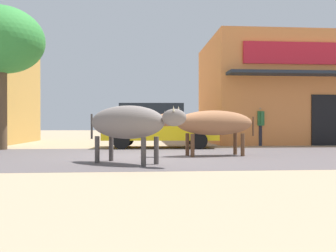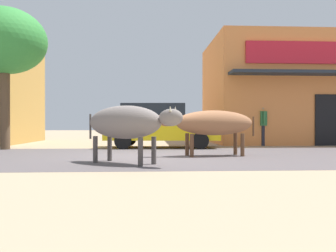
{
  "view_description": "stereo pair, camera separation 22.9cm",
  "coord_description": "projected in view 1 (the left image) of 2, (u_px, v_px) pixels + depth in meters",
  "views": [
    {
      "loc": [
        -0.13,
        -9.89,
        0.9
      ],
      "look_at": [
        0.68,
        0.58,
        0.83
      ],
      "focal_mm": 38.33,
      "sensor_mm": 36.0,
      "label": 1
    },
    {
      "loc": [
        0.1,
        -9.9,
        0.9
      ],
      "look_at": [
        0.68,
        0.58,
        0.83
      ],
      "focal_mm": 38.33,
      "sensor_mm": 36.0,
      "label": 2
    }
  ],
  "objects": [
    {
      "name": "cow_far_dark",
      "position": [
        213.0,
        123.0,
        9.99
      ],
      "size": [
        2.81,
        1.04,
        1.27
      ],
      "color": "#9A6340",
      "rests_on": "ground"
    },
    {
      "name": "ground",
      "position": [
        145.0,
        156.0,
        9.88
      ],
      "size": [
        80.0,
        80.0,
        0.0
      ],
      "primitive_type": "plane",
      "color": "tan"
    },
    {
      "name": "pedestrian_by_shop",
      "position": [
        260.0,
        122.0,
        14.71
      ],
      "size": [
        0.27,
        0.61,
        1.63
      ],
      "color": "#262633",
      "rests_on": "ground"
    },
    {
      "name": "parked_hatchback_car",
      "position": [
        158.0,
        125.0,
        13.51
      ],
      "size": [
        4.3,
        2.18,
        1.64
      ],
      "color": "gold",
      "rests_on": "ground"
    },
    {
      "name": "cow_near_brown",
      "position": [
        128.0,
        123.0,
        8.04
      ],
      "size": [
        2.34,
        1.89,
        1.31
      ],
      "color": "slate",
      "rests_on": "ground"
    },
    {
      "name": "storefront_right_club",
      "position": [
        297.0,
        93.0,
        17.62
      ],
      "size": [
        8.83,
        6.57,
        4.86
      ],
      "color": "#E38545",
      "rests_on": "ground"
    },
    {
      "name": "roadside_tree",
      "position": [
        2.0,
        41.0,
        12.41
      ],
      "size": [
        2.88,
        2.88,
        4.96
      ],
      "color": "brown",
      "rests_on": "ground"
    },
    {
      "name": "asphalt_road",
      "position": [
        145.0,
        156.0,
        9.88
      ],
      "size": [
        72.0,
        6.35,
        0.0
      ],
      "primitive_type": "cube",
      "color": "#574F50",
      "rests_on": "ground"
    }
  ]
}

